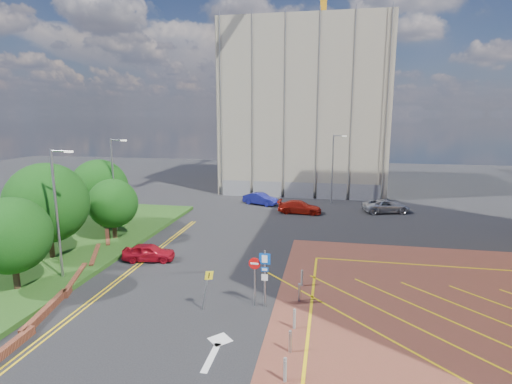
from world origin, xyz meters
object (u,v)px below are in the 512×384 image
(car_red_left, at_px, (149,252))
(car_blue_back, at_px, (260,199))
(lamp_left_near, at_px, (57,209))
(lamp_left_far, at_px, (114,181))
(car_silver_back, at_px, (386,206))
(car_red_back, at_px, (300,207))
(tree_a, at_px, (11,236))
(tree_b, at_px, (47,203))
(tree_c, at_px, (113,203))
(tree_d, at_px, (99,187))
(sign_cluster, at_px, (261,273))
(warning_sign, at_px, (207,285))
(lamp_back, at_px, (333,166))

(car_red_left, distance_m, car_blue_back, 19.84)
(lamp_left_near, distance_m, lamp_left_far, 10.20)
(car_red_left, height_order, car_silver_back, car_silver_back)
(car_blue_back, xyz_separation_m, car_silver_back, (13.78, -1.25, 0.01))
(car_red_back, bearing_deg, lamp_left_near, 149.79)
(tree_a, xyz_separation_m, tree_b, (-1.50, 5.00, 0.73))
(tree_c, relative_size, tree_d, 0.81)
(sign_cluster, relative_size, car_red_back, 0.70)
(tree_b, height_order, car_red_left, tree_b)
(tree_a, xyz_separation_m, warning_sign, (11.57, 0.01, -2.07))
(tree_b, height_order, car_red_back, tree_b)
(lamp_left_near, relative_size, car_blue_back, 1.96)
(tree_c, relative_size, car_red_back, 1.07)
(car_blue_back, bearing_deg, sign_cluster, -150.01)
(tree_b, relative_size, lamp_left_near, 0.84)
(tree_d, xyz_separation_m, warning_sign, (14.07, -12.99, -2.44))
(lamp_left_near, distance_m, car_red_back, 24.51)
(tree_d, bearing_deg, car_silver_back, 23.44)
(lamp_left_near, xyz_separation_m, car_red_left, (3.65, 4.34, -4.04))
(car_silver_back, bearing_deg, car_blue_back, 69.42)
(sign_cluster, height_order, car_blue_back, sign_cluster)
(warning_sign, bearing_deg, tree_c, 137.93)
(lamp_left_near, height_order, lamp_back, lamp_left_near)
(tree_c, xyz_separation_m, car_silver_back, (23.21, 14.36, -2.51))
(tree_a, distance_m, car_blue_back, 27.61)
(tree_b, distance_m, warning_sign, 14.27)
(tree_a, relative_size, sign_cluster, 1.69)
(lamp_left_near, relative_size, warning_sign, 3.55)
(tree_c, bearing_deg, tree_b, -111.80)
(tree_c, height_order, lamp_left_near, lamp_left_near)
(warning_sign, bearing_deg, car_red_back, 81.97)
(lamp_left_far, bearing_deg, sign_cluster, -36.82)
(tree_d, bearing_deg, warning_sign, -42.72)
(car_blue_back, bearing_deg, car_red_back, -104.70)
(car_red_left, bearing_deg, car_silver_back, -55.67)
(sign_cluster, relative_size, car_red_left, 0.88)
(tree_a, bearing_deg, car_red_back, 56.59)
(lamp_back, bearing_deg, tree_a, -122.85)
(tree_b, xyz_separation_m, tree_d, (-1.00, 8.00, -0.37))
(sign_cluster, distance_m, car_blue_back, 25.05)
(tree_d, bearing_deg, car_blue_back, 45.44)
(warning_sign, xyz_separation_m, car_red_back, (3.15, 22.30, -0.76))
(warning_sign, height_order, car_red_left, warning_sign)
(tree_b, bearing_deg, sign_cluster, -14.26)
(tree_d, bearing_deg, tree_a, -79.11)
(lamp_left_near, bearing_deg, tree_b, 135.75)
(lamp_left_near, xyz_separation_m, car_red_back, (13.13, 20.31, -3.99))
(lamp_back, distance_m, car_red_back, 7.58)
(tree_b, relative_size, lamp_left_far, 0.84)
(tree_c, xyz_separation_m, car_blue_back, (9.42, 15.61, -2.52))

